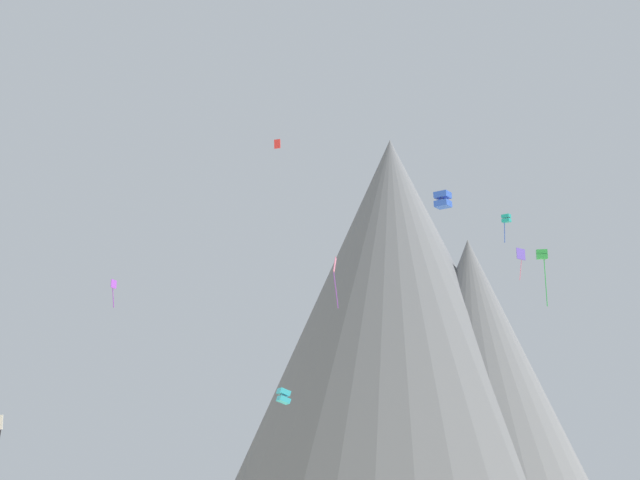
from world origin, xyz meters
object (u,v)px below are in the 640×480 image
at_px(kite_indigo_high, 521,256).
at_px(kite_red_high, 277,144).
at_px(kite_blue_high, 443,200).
at_px(kite_teal_high, 506,219).
at_px(kite_green_mid, 542,255).
at_px(kite_violet_mid, 114,288).
at_px(rock_massif, 412,331).
at_px(kite_pink_high, 335,270).
at_px(kite_cyan_mid, 284,396).

xyz_separation_m(kite_indigo_high, kite_red_high, (-25.43, -21.24, 5.34)).
xyz_separation_m(kite_indigo_high, kite_blue_high, (-10.53, -22.42, -0.83)).
relative_size(kite_blue_high, kite_teal_high, 0.53).
relative_size(kite_green_mid, kite_violet_mid, 1.92).
bearing_deg(kite_red_high, rock_massif, -24.58).
bearing_deg(kite_indigo_high, kite_pink_high, -141.47).
bearing_deg(kite_pink_high, kite_red_high, -146.63).
distance_m(kite_cyan_mid, kite_violet_mid, 21.98).
xyz_separation_m(rock_massif, kite_violet_mid, (-30.81, -60.67, -6.69)).
relative_size(rock_massif, kite_green_mid, 13.73).
height_order(kite_pink_high, kite_teal_high, kite_teal_high).
height_order(kite_green_mid, kite_blue_high, kite_blue_high).
height_order(kite_green_mid, kite_cyan_mid, kite_green_mid).
distance_m(rock_massif, kite_teal_high, 49.32).
height_order(kite_red_high, kite_teal_high, kite_red_high).
bearing_deg(kite_blue_high, kite_cyan_mid, -20.92).
height_order(kite_blue_high, kite_violet_mid, kite_blue_high).
bearing_deg(rock_massif, kite_pink_high, -102.59).
xyz_separation_m(rock_massif, kite_green_mid, (8.65, -63.35, -4.87)).
bearing_deg(kite_violet_mid, kite_red_high, -20.33).
relative_size(kite_indigo_high, kite_green_mid, 0.73).
bearing_deg(kite_teal_high, kite_pink_high, -157.12).
distance_m(kite_teal_high, kite_violet_mid, 42.05).
height_order(kite_indigo_high, kite_violet_mid, kite_indigo_high).
height_order(kite_indigo_high, kite_green_mid, kite_indigo_high).
distance_m(kite_pink_high, kite_cyan_mid, 14.74).
relative_size(kite_pink_high, kite_indigo_high, 1.51).
xyz_separation_m(kite_green_mid, kite_red_high, (-23.73, -1.48, 10.67)).
relative_size(rock_massif, kite_pink_high, 12.51).
relative_size(rock_massif, kite_red_high, 77.30).
distance_m(kite_green_mid, kite_cyan_mid, 31.39).
xyz_separation_m(kite_blue_high, kite_teal_high, (8.35, 17.49, 3.71)).
distance_m(rock_massif, kite_violet_mid, 68.37).
bearing_deg(kite_red_high, kite_teal_high, -66.44).
distance_m(kite_blue_high, kite_red_high, 16.17).
xyz_separation_m(kite_blue_high, kite_cyan_mid, (-15.80, 19.05, -14.99)).
bearing_deg(kite_blue_high, kite_pink_high, -32.20).
relative_size(kite_indigo_high, kite_violet_mid, 1.39).
distance_m(kite_blue_high, kite_cyan_mid, 28.94).
bearing_deg(kite_violet_mid, kite_blue_high, -15.40).
height_order(rock_massif, kite_red_high, rock_massif).
height_order(kite_pink_high, kite_indigo_high, kite_indigo_high).
relative_size(kite_pink_high, kite_cyan_mid, 3.40).
bearing_deg(kite_pink_high, kite_teal_high, -47.06).
xyz_separation_m(kite_cyan_mid, kite_violet_mid, (-14.83, -13.71, 8.68)).
relative_size(kite_red_high, kite_cyan_mid, 0.55).
relative_size(kite_teal_high, kite_cyan_mid, 1.89).
bearing_deg(kite_teal_high, kite_violet_mid, -134.98).
bearing_deg(kite_teal_high, kite_cyan_mid, -155.99).
bearing_deg(kite_violet_mid, rock_massif, 57.56).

